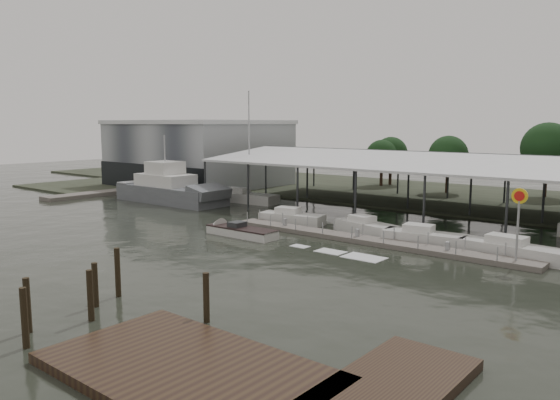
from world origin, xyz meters
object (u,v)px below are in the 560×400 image
Objects in this scene: grey_trawler at (171,190)px; white_sailboat at (246,197)px; speedboat_underway at (236,231)px; shell_fuel_sign at (519,211)px.

grey_trawler is 9.56m from white_sailboat.
white_sailboat is 20.65m from speedboat_underway.
white_sailboat is at bearing 163.32° from shell_fuel_sign.
shell_fuel_sign is 0.33× the size of grey_trawler.
white_sailboat is (-36.12, 10.82, -3.26)m from shell_fuel_sign.
white_sailboat is at bearing -49.93° from speedboat_underway.
white_sailboat reaches higher than grey_trawler.
shell_fuel_sign reaches higher than speedboat_underway.
speedboat_underway is (13.45, -15.67, -0.27)m from white_sailboat.
shell_fuel_sign is 37.85m from white_sailboat.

